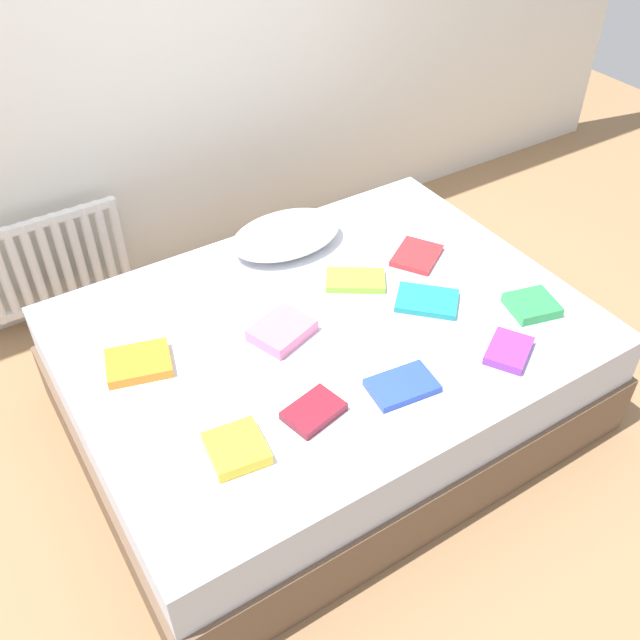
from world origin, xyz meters
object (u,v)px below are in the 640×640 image
textbook_lime (355,280)px  textbook_purple (509,351)px  textbook_maroon (314,411)px  radiator (56,260)px  textbook_teal (427,301)px  textbook_red (417,255)px  textbook_green (532,305)px  textbook_pink (282,331)px  textbook_blue (402,386)px  textbook_yellow (236,448)px  textbook_orange (139,363)px  pillow (286,235)px  bed (326,369)px

textbook_lime → textbook_purple: bearing=-36.2°
textbook_maroon → textbook_lime: textbook_maroon is taller
radiator → textbook_teal: (1.14, -1.31, 0.16)m
radiator → textbook_red: (1.30, -1.04, 0.16)m
textbook_teal → textbook_green: size_ratio=1.34×
textbook_pink → textbook_teal: size_ratio=0.91×
textbook_blue → textbook_green: textbook_green is taller
textbook_purple → textbook_green: bearing=-2.6°
textbook_yellow → textbook_pink: bearing=52.8°
textbook_red → textbook_yellow: bearing=172.5°
radiator → textbook_yellow: bearing=-84.6°
radiator → textbook_lime: bearing=-47.1°
textbook_orange → textbook_green: 1.53m
textbook_yellow → textbook_teal: 1.03m
pillow → textbook_red: bearing=-41.5°
textbook_maroon → textbook_pink: bearing=62.1°
pillow → textbook_yellow: pillow is taller
textbook_blue → textbook_green: bearing=12.6°
textbook_pink → textbook_yellow: textbook_pink is taller
textbook_purple → textbook_green: 0.29m
textbook_pink → textbook_red: size_ratio=1.00×
textbook_yellow → textbook_blue: size_ratio=0.78×
textbook_yellow → textbook_purple: textbook_yellow is taller
radiator → textbook_maroon: (0.44, -1.57, 0.16)m
bed → textbook_green: textbook_green is taller
bed → textbook_purple: size_ratio=10.39×
textbook_pink → textbook_green: size_ratio=1.22×
bed → textbook_teal: (0.41, -0.11, 0.27)m
bed → textbook_yellow: size_ratio=10.87×
textbook_pink → textbook_orange: size_ratio=0.97×
textbook_maroon → textbook_red: 1.01m
radiator → textbook_purple: size_ratio=3.43×
bed → textbook_lime: textbook_lime is taller
pillow → textbook_yellow: bearing=-128.2°
textbook_maroon → textbook_lime: bearing=32.0°
bed → pillow: size_ratio=3.90×
bed → textbook_yellow: (-0.59, -0.38, 0.28)m
textbook_orange → textbook_maroon: bearing=-36.3°
textbook_pink → textbook_maroon: bearing=-124.1°
textbook_teal → textbook_purple: size_ratio=1.26×
radiator → textbook_pink: (0.56, -1.17, 0.17)m
textbook_orange → textbook_lime: textbook_orange is taller
radiator → textbook_lime: 1.44m
textbook_lime → radiator: bearing=167.1°
textbook_yellow → textbook_teal: bearing=22.4°
textbook_purple → textbook_red: textbook_purple is taller
textbook_maroon → textbook_pink: textbook_pink is taller
textbook_red → textbook_maroon: bearing=179.3°
textbook_maroon → textbook_yellow: size_ratio=1.06×
pillow → textbook_lime: size_ratio=2.11×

